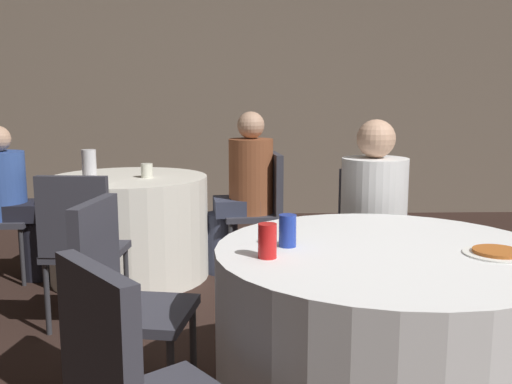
# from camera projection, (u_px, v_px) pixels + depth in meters

# --- Properties ---
(wall_back) EXTENTS (16.00, 0.06, 2.80)m
(wall_back) POSITION_uv_depth(u_px,v_px,m) (292.00, 86.00, 6.16)
(wall_back) COLOR #7A6B5B
(wall_back) RESTS_ON ground_plane
(table_near) EXTENTS (1.28, 1.28, 0.73)m
(table_near) POSITION_uv_depth(u_px,v_px,m) (383.00, 340.00, 2.18)
(table_near) COLOR white
(table_near) RESTS_ON ground_plane
(table_far) EXTENTS (1.12, 1.12, 0.73)m
(table_far) POSITION_uv_depth(u_px,v_px,m) (130.00, 227.00, 4.08)
(table_far) COLOR white
(table_far) RESTS_ON ground_plane
(chair_near_north) EXTENTS (0.47, 0.47, 0.88)m
(chair_near_north) POSITION_uv_depth(u_px,v_px,m) (372.00, 234.00, 3.18)
(chair_near_north) COLOR #383842
(chair_near_north) RESTS_ON ground_plane
(chair_near_west) EXTENTS (0.46, 0.46, 0.88)m
(chair_near_west) POSITION_uv_depth(u_px,v_px,m) (118.00, 288.00, 2.30)
(chair_near_west) COLOR #383842
(chair_near_west) RESTS_ON ground_plane
(chair_far_south) EXTENTS (0.43, 0.44, 0.88)m
(chair_far_south) POSITION_uv_depth(u_px,v_px,m) (80.00, 238.00, 3.10)
(chair_far_south) COLOR #383842
(chair_far_south) RESTS_ON ground_plane
(chair_far_east) EXTENTS (0.45, 0.44, 0.88)m
(chair_far_east) POSITION_uv_depth(u_px,v_px,m) (263.00, 201.00, 4.20)
(chair_far_east) COLOR #383842
(chair_far_east) RESTS_ON ground_plane
(person_white_shirt) EXTENTS (0.39, 0.51, 1.17)m
(person_white_shirt) POSITION_uv_depth(u_px,v_px,m) (374.00, 228.00, 3.02)
(person_white_shirt) COLOR #282828
(person_white_shirt) RESTS_ON ground_plane
(person_blue_shirt) EXTENTS (0.51, 0.34, 1.09)m
(person_blue_shirt) POSITION_uv_depth(u_px,v_px,m) (13.00, 203.00, 4.00)
(person_blue_shirt) COLOR black
(person_blue_shirt) RESTS_ON ground_plane
(person_floral_shirt) EXTENTS (0.50, 0.35, 1.18)m
(person_floral_shirt) POSITION_uv_depth(u_px,v_px,m) (242.00, 193.00, 4.16)
(person_floral_shirt) COLOR #33384C
(person_floral_shirt) RESTS_ON ground_plane
(pizza_plate_near) EXTENTS (0.24, 0.24, 0.02)m
(pizza_plate_near) POSITION_uv_depth(u_px,v_px,m) (497.00, 253.00, 2.04)
(pizza_plate_near) COLOR white
(pizza_plate_near) RESTS_ON table_near
(soda_can_blue) EXTENTS (0.07, 0.07, 0.12)m
(soda_can_blue) POSITION_uv_depth(u_px,v_px,m) (288.00, 231.00, 2.14)
(soda_can_blue) COLOR #1E38A5
(soda_can_blue) RESTS_ON table_near
(soda_can_red) EXTENTS (0.07, 0.07, 0.12)m
(soda_can_red) POSITION_uv_depth(u_px,v_px,m) (267.00, 241.00, 1.99)
(soda_can_red) COLOR red
(soda_can_red) RESTS_ON table_near
(bottle_far) EXTENTS (0.09, 0.09, 0.23)m
(bottle_far) POSITION_uv_depth(u_px,v_px,m) (89.00, 167.00, 3.63)
(bottle_far) COLOR white
(bottle_far) RESTS_ON table_far
(cup_far) EXTENTS (0.08, 0.08, 0.10)m
(cup_far) POSITION_uv_depth(u_px,v_px,m) (147.00, 171.00, 3.97)
(cup_far) COLOR silver
(cup_far) RESTS_ON table_far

